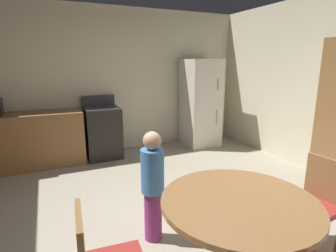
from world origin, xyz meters
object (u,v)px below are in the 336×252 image
Objects in this scene: dining_table at (238,221)px; person_child at (153,184)px; oven_range at (103,132)px; chair_east at (317,200)px; refrigerator at (201,103)px.

dining_table is 0.90m from person_child.
oven_range is 3.57m from chair_east.
chair_east is (1.25, -3.35, 0.03)m from oven_range.
dining_table is at bearing -0.00° from chair_east.
oven_range is 0.99× the size of dining_table.
refrigerator reaches higher than oven_range.
dining_table is at bearing -116.78° from refrigerator.
chair_east is at bearing 38.28° from person_child.
chair_east reaches higher than dining_table.
person_child reaches higher than dining_table.
person_child is (-0.03, -2.60, 0.11)m from oven_range.
dining_table is (-1.71, -3.39, -0.28)m from refrigerator.
refrigerator is 1.61× the size of person_child.
refrigerator is at bearing -108.57° from chair_east.
refrigerator is 1.59× the size of dining_table.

